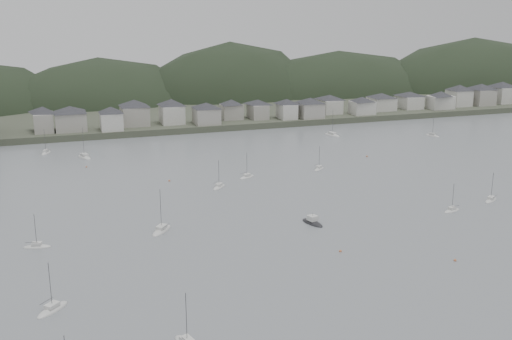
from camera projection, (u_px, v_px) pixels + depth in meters
name	position (u px, v px, depth m)	size (l,w,h in m)	color
ground	(370.00, 281.00, 128.30)	(900.00, 900.00, 0.00)	slate
far_shore_land	(148.00, 97.00, 397.49)	(900.00, 250.00, 3.00)	#383D2D
forested_ridge	(163.00, 122.00, 378.89)	(851.55, 103.94, 102.57)	black
waterfront_town	(280.00, 106.00, 309.62)	(451.48, 28.46, 12.92)	#9F9A91
moored_fleet	(208.00, 204.00, 179.24)	(249.73, 174.86, 13.64)	silver
motor_launch_far	(312.00, 222.00, 163.40)	(4.86, 8.51, 3.92)	black
mooring_buoys	(230.00, 206.00, 178.14)	(144.09, 118.22, 0.70)	#BF693F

